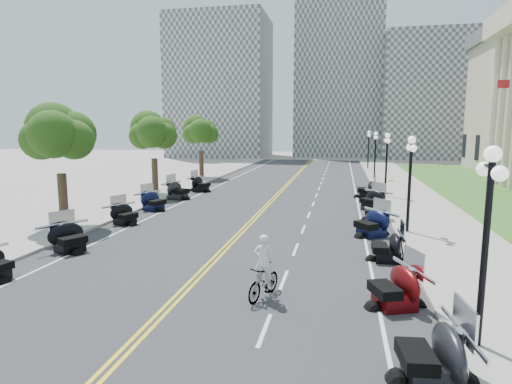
# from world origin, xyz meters

# --- Properties ---
(ground) EXTENTS (160.00, 160.00, 0.00)m
(ground) POSITION_xyz_m (0.00, 0.00, 0.00)
(ground) COLOR gray
(road) EXTENTS (16.00, 90.00, 0.01)m
(road) POSITION_xyz_m (0.00, 10.00, 0.00)
(road) COLOR #333335
(road) RESTS_ON ground
(centerline_yellow_a) EXTENTS (0.12, 90.00, 0.00)m
(centerline_yellow_a) POSITION_xyz_m (-0.12, 10.00, 0.01)
(centerline_yellow_a) COLOR yellow
(centerline_yellow_a) RESTS_ON road
(centerline_yellow_b) EXTENTS (0.12, 90.00, 0.00)m
(centerline_yellow_b) POSITION_xyz_m (0.12, 10.00, 0.01)
(centerline_yellow_b) COLOR yellow
(centerline_yellow_b) RESTS_ON road
(edge_line_north) EXTENTS (0.12, 90.00, 0.00)m
(edge_line_north) POSITION_xyz_m (6.40, 10.00, 0.01)
(edge_line_north) COLOR white
(edge_line_north) RESTS_ON road
(edge_line_south) EXTENTS (0.12, 90.00, 0.00)m
(edge_line_south) POSITION_xyz_m (-6.40, 10.00, 0.01)
(edge_line_south) COLOR white
(edge_line_south) RESTS_ON road
(lane_dash_4) EXTENTS (0.12, 2.00, 0.00)m
(lane_dash_4) POSITION_xyz_m (3.20, -8.00, 0.01)
(lane_dash_4) COLOR white
(lane_dash_4) RESTS_ON road
(lane_dash_5) EXTENTS (0.12, 2.00, 0.00)m
(lane_dash_5) POSITION_xyz_m (3.20, -4.00, 0.01)
(lane_dash_5) COLOR white
(lane_dash_5) RESTS_ON road
(lane_dash_6) EXTENTS (0.12, 2.00, 0.00)m
(lane_dash_6) POSITION_xyz_m (3.20, 0.00, 0.01)
(lane_dash_6) COLOR white
(lane_dash_6) RESTS_ON road
(lane_dash_7) EXTENTS (0.12, 2.00, 0.00)m
(lane_dash_7) POSITION_xyz_m (3.20, 4.00, 0.01)
(lane_dash_7) COLOR white
(lane_dash_7) RESTS_ON road
(lane_dash_8) EXTENTS (0.12, 2.00, 0.00)m
(lane_dash_8) POSITION_xyz_m (3.20, 8.00, 0.01)
(lane_dash_8) COLOR white
(lane_dash_8) RESTS_ON road
(lane_dash_9) EXTENTS (0.12, 2.00, 0.00)m
(lane_dash_9) POSITION_xyz_m (3.20, 12.00, 0.01)
(lane_dash_9) COLOR white
(lane_dash_9) RESTS_ON road
(lane_dash_10) EXTENTS (0.12, 2.00, 0.00)m
(lane_dash_10) POSITION_xyz_m (3.20, 16.00, 0.01)
(lane_dash_10) COLOR white
(lane_dash_10) RESTS_ON road
(lane_dash_11) EXTENTS (0.12, 2.00, 0.00)m
(lane_dash_11) POSITION_xyz_m (3.20, 20.00, 0.01)
(lane_dash_11) COLOR white
(lane_dash_11) RESTS_ON road
(lane_dash_12) EXTENTS (0.12, 2.00, 0.00)m
(lane_dash_12) POSITION_xyz_m (3.20, 24.00, 0.01)
(lane_dash_12) COLOR white
(lane_dash_12) RESTS_ON road
(lane_dash_13) EXTENTS (0.12, 2.00, 0.00)m
(lane_dash_13) POSITION_xyz_m (3.20, 28.00, 0.01)
(lane_dash_13) COLOR white
(lane_dash_13) RESTS_ON road
(lane_dash_14) EXTENTS (0.12, 2.00, 0.00)m
(lane_dash_14) POSITION_xyz_m (3.20, 32.00, 0.01)
(lane_dash_14) COLOR white
(lane_dash_14) RESTS_ON road
(lane_dash_15) EXTENTS (0.12, 2.00, 0.00)m
(lane_dash_15) POSITION_xyz_m (3.20, 36.00, 0.01)
(lane_dash_15) COLOR white
(lane_dash_15) RESTS_ON road
(lane_dash_16) EXTENTS (0.12, 2.00, 0.00)m
(lane_dash_16) POSITION_xyz_m (3.20, 40.00, 0.01)
(lane_dash_16) COLOR white
(lane_dash_16) RESTS_ON road
(lane_dash_17) EXTENTS (0.12, 2.00, 0.00)m
(lane_dash_17) POSITION_xyz_m (3.20, 44.00, 0.01)
(lane_dash_17) COLOR white
(lane_dash_17) RESTS_ON road
(lane_dash_18) EXTENTS (0.12, 2.00, 0.00)m
(lane_dash_18) POSITION_xyz_m (3.20, 48.00, 0.01)
(lane_dash_18) COLOR white
(lane_dash_18) RESTS_ON road
(lane_dash_19) EXTENTS (0.12, 2.00, 0.00)m
(lane_dash_19) POSITION_xyz_m (3.20, 52.00, 0.01)
(lane_dash_19) COLOR white
(lane_dash_19) RESTS_ON road
(sidewalk_north) EXTENTS (5.00, 90.00, 0.15)m
(sidewalk_north) POSITION_xyz_m (10.50, 10.00, 0.07)
(sidewalk_north) COLOR #9E9991
(sidewalk_north) RESTS_ON ground
(sidewalk_south) EXTENTS (5.00, 90.00, 0.15)m
(sidewalk_south) POSITION_xyz_m (-10.50, 10.00, 0.07)
(sidewalk_south) COLOR #9E9991
(sidewalk_south) RESTS_ON ground
(lawn) EXTENTS (9.00, 60.00, 0.10)m
(lawn) POSITION_xyz_m (17.50, 18.00, 0.05)
(lawn) COLOR #356023
(lawn) RESTS_ON ground
(distant_block_a) EXTENTS (18.00, 14.00, 26.00)m
(distant_block_a) POSITION_xyz_m (-18.00, 62.00, 13.00)
(distant_block_a) COLOR gray
(distant_block_a) RESTS_ON ground
(distant_block_b) EXTENTS (16.00, 12.00, 30.00)m
(distant_block_b) POSITION_xyz_m (4.00, 68.00, 15.00)
(distant_block_b) COLOR gray
(distant_block_b) RESTS_ON ground
(distant_block_c) EXTENTS (20.00, 14.00, 22.00)m
(distant_block_c) POSITION_xyz_m (22.00, 65.00, 11.00)
(distant_block_c) COLOR gray
(distant_block_c) RESTS_ON ground
(street_lamp_1) EXTENTS (0.50, 1.20, 4.90)m
(street_lamp_1) POSITION_xyz_m (8.60, -8.00, 2.60)
(street_lamp_1) COLOR black
(street_lamp_1) RESTS_ON sidewalk_north
(street_lamp_2) EXTENTS (0.50, 1.20, 4.90)m
(street_lamp_2) POSITION_xyz_m (8.60, 4.00, 2.60)
(street_lamp_2) COLOR black
(street_lamp_2) RESTS_ON sidewalk_north
(street_lamp_3) EXTENTS (0.50, 1.20, 4.90)m
(street_lamp_3) POSITION_xyz_m (8.60, 16.00, 2.60)
(street_lamp_3) COLOR black
(street_lamp_3) RESTS_ON sidewalk_north
(street_lamp_4) EXTENTS (0.50, 1.20, 4.90)m
(street_lamp_4) POSITION_xyz_m (8.60, 28.00, 2.60)
(street_lamp_4) COLOR black
(street_lamp_4) RESTS_ON sidewalk_north
(street_lamp_5) EXTENTS (0.50, 1.20, 4.90)m
(street_lamp_5) POSITION_xyz_m (8.60, 40.00, 2.60)
(street_lamp_5) COLOR black
(street_lamp_5) RESTS_ON sidewalk_north
(flagpole) EXTENTS (1.10, 0.20, 10.00)m
(flagpole) POSITION_xyz_m (18.00, 22.00, 5.00)
(flagpole) COLOR silver
(flagpole) RESTS_ON ground
(tree_2) EXTENTS (4.80, 4.80, 9.20)m
(tree_2) POSITION_xyz_m (-10.00, 2.00, 4.75)
(tree_2) COLOR #235619
(tree_2) RESTS_ON sidewalk_south
(tree_3) EXTENTS (4.80, 4.80, 9.20)m
(tree_3) POSITION_xyz_m (-10.00, 14.00, 4.75)
(tree_3) COLOR #235619
(tree_3) RESTS_ON sidewalk_south
(tree_4) EXTENTS (4.80, 4.80, 9.20)m
(tree_4) POSITION_xyz_m (-10.00, 26.00, 4.75)
(tree_4) COLOR #235619
(tree_4) RESTS_ON sidewalk_south
(motorcycle_n_3) EXTENTS (2.37, 2.37, 1.51)m
(motorcycle_n_3) POSITION_xyz_m (7.19, -9.69, 0.75)
(motorcycle_n_3) COLOR black
(motorcycle_n_3) RESTS_ON road
(motorcycle_n_4) EXTENTS (2.72, 2.72, 1.47)m
(motorcycle_n_4) POSITION_xyz_m (6.87, -5.72, 0.73)
(motorcycle_n_4) COLOR #590A0C
(motorcycle_n_4) RESTS_ON road
(motorcycle_n_5) EXTENTS (2.00, 2.00, 1.38)m
(motorcycle_n_5) POSITION_xyz_m (7.12, -0.95, 0.69)
(motorcycle_n_5) COLOR black
(motorcycle_n_5) RESTS_ON road
(motorcycle_n_6) EXTENTS (3.07, 3.07, 1.54)m
(motorcycle_n_6) POSITION_xyz_m (6.74, 3.16, 0.77)
(motorcycle_n_6) COLOR black
(motorcycle_n_6) RESTS_ON road
(motorcycle_n_7) EXTENTS (1.87, 1.87, 1.28)m
(motorcycle_n_7) POSITION_xyz_m (7.19, 7.08, 0.64)
(motorcycle_n_7) COLOR black
(motorcycle_n_7) RESTS_ON road
(motorcycle_n_8) EXTENTS (2.95, 2.95, 1.46)m
(motorcycle_n_8) POSITION_xyz_m (7.27, 10.84, 0.73)
(motorcycle_n_8) COLOR black
(motorcycle_n_8) RESTS_ON road
(motorcycle_n_9) EXTENTS (2.26, 2.26, 1.55)m
(motorcycle_n_9) POSITION_xyz_m (7.14, 15.65, 0.77)
(motorcycle_n_9) COLOR black
(motorcycle_n_9) RESTS_ON road
(motorcycle_s_5) EXTENTS (2.84, 2.84, 1.46)m
(motorcycle_s_5) POSITION_xyz_m (-6.72, -2.29, 0.73)
(motorcycle_s_5) COLOR black
(motorcycle_s_5) RESTS_ON road
(motorcycle_s_6) EXTENTS (2.55, 2.55, 1.34)m
(motorcycle_s_6) POSITION_xyz_m (-6.98, 3.22, 0.67)
(motorcycle_s_6) COLOR black
(motorcycle_s_6) RESTS_ON road
(motorcycle_s_7) EXTENTS (2.65, 2.65, 1.44)m
(motorcycle_s_7) POSITION_xyz_m (-7.15, 7.45, 0.72)
(motorcycle_s_7) COLOR black
(motorcycle_s_7) RESTS_ON road
(motorcycle_s_8) EXTENTS (2.69, 2.69, 1.57)m
(motorcycle_s_8) POSITION_xyz_m (-7.24, 12.07, 0.78)
(motorcycle_s_8) COLOR black
(motorcycle_s_8) RESTS_ON road
(motorcycle_s_9) EXTENTS (2.53, 2.53, 1.50)m
(motorcycle_s_9) POSITION_xyz_m (-6.82, 16.24, 0.75)
(motorcycle_s_9) COLOR black
(motorcycle_s_9) RESTS_ON road
(bicycle) EXTENTS (1.14, 1.96, 1.14)m
(bicycle) POSITION_xyz_m (2.78, -5.82, 0.57)
(bicycle) COLOR #A51414
(bicycle) RESTS_ON road
(cyclist_rider) EXTENTS (0.65, 0.43, 1.79)m
(cyclist_rider) POSITION_xyz_m (2.78, -5.82, 2.03)
(cyclist_rider) COLOR white
(cyclist_rider) RESTS_ON bicycle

